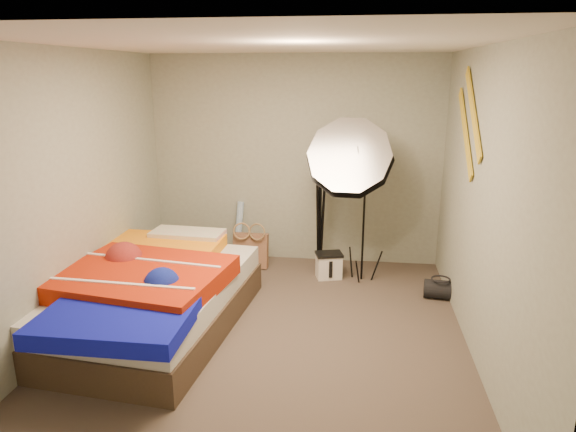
% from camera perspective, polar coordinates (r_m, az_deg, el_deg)
% --- Properties ---
extents(floor, '(4.00, 4.00, 0.00)m').
position_cam_1_polar(floor, '(4.77, -2.20, -13.00)').
color(floor, brown).
rests_on(floor, ground).
extents(ceiling, '(4.00, 4.00, 0.00)m').
position_cam_1_polar(ceiling, '(4.19, -2.58, 18.58)').
color(ceiling, silver).
rests_on(ceiling, wall_back).
extents(wall_back, '(3.50, 0.00, 3.50)m').
position_cam_1_polar(wall_back, '(6.25, 0.79, 6.15)').
color(wall_back, '#9CA493').
rests_on(wall_back, floor).
extents(wall_front, '(3.50, 0.00, 3.50)m').
position_cam_1_polar(wall_front, '(2.47, -10.46, -9.49)').
color(wall_front, '#9CA493').
rests_on(wall_front, floor).
extents(wall_left, '(0.00, 4.00, 4.00)m').
position_cam_1_polar(wall_left, '(4.92, -22.91, 2.26)').
color(wall_left, '#9CA493').
rests_on(wall_left, floor).
extents(wall_right, '(0.00, 4.00, 4.00)m').
position_cam_1_polar(wall_right, '(4.37, 20.88, 0.89)').
color(wall_right, '#9CA493').
rests_on(wall_right, floor).
extents(tote_bag, '(0.42, 0.18, 0.43)m').
position_cam_1_polar(tote_bag, '(6.23, -4.15, -3.84)').
color(tote_bag, '#9C6C4F').
rests_on(tote_bag, floor).
extents(wrapping_roll, '(0.16, 0.22, 0.73)m').
position_cam_1_polar(wrapping_roll, '(6.48, -5.52, -1.63)').
color(wrapping_roll, '#5291D5').
rests_on(wrapping_roll, floor).
extents(camera_case, '(0.32, 0.26, 0.28)m').
position_cam_1_polar(camera_case, '(5.93, 4.55, -5.60)').
color(camera_case, white).
rests_on(camera_case, floor).
extents(duffel_bag, '(0.34, 0.23, 0.20)m').
position_cam_1_polar(duffel_bag, '(5.64, 16.52, -7.82)').
color(duffel_bag, black).
rests_on(duffel_bag, floor).
extents(wall_stripe_upper, '(0.02, 0.91, 0.78)m').
position_cam_1_polar(wall_stripe_upper, '(4.83, 19.89, 10.78)').
color(wall_stripe_upper, gold).
rests_on(wall_stripe_upper, wall_right).
extents(wall_stripe_lower, '(0.02, 0.91, 0.78)m').
position_cam_1_polar(wall_stripe_lower, '(5.10, 19.11, 8.79)').
color(wall_stripe_lower, gold).
rests_on(wall_stripe_lower, wall_right).
extents(bed, '(1.74, 2.45, 0.65)m').
position_cam_1_polar(bed, '(4.92, -15.35, -8.41)').
color(bed, '#443325').
rests_on(bed, floor).
extents(photo_umbrella, '(1.16, 0.90, 1.94)m').
position_cam_1_polar(photo_umbrella, '(5.50, 6.93, 6.21)').
color(photo_umbrella, black).
rests_on(photo_umbrella, floor).
extents(camera_tripod, '(0.08, 0.08, 1.25)m').
position_cam_1_polar(camera_tripod, '(6.08, 3.58, 0.73)').
color(camera_tripod, black).
rests_on(camera_tripod, floor).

